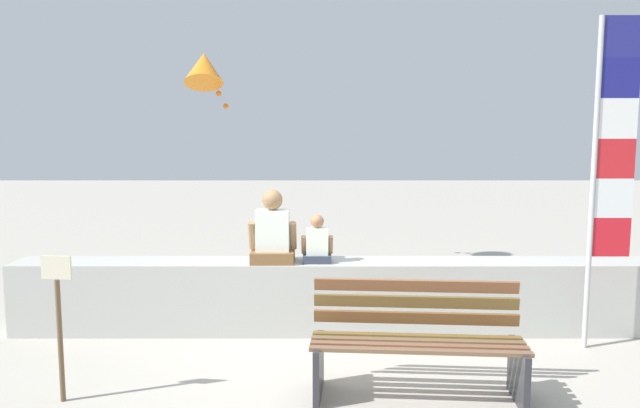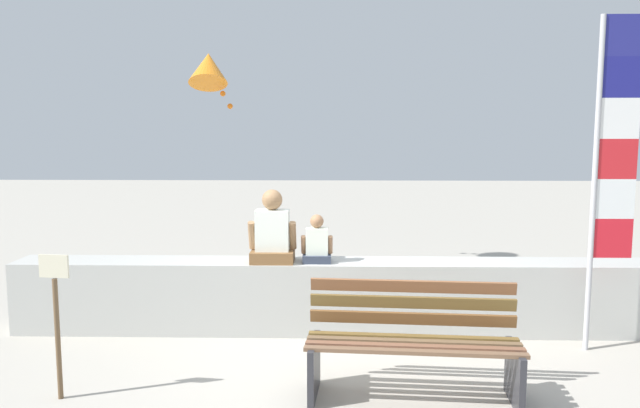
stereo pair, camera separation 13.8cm
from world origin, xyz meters
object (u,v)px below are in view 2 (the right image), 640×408
flag_banner (609,157)px  kite_orange (208,68)px  park_bench (413,344)px  sign_post (56,313)px  person_adult (272,234)px  person_child (317,244)px

flag_banner → kite_orange: bearing=144.5°
park_bench → kite_orange: 5.46m
kite_orange → sign_post: size_ratio=0.78×
person_adult → person_child: 0.47m
person_child → kite_orange: bearing=121.5°
sign_post → flag_banner: bearing=14.0°
flag_banner → kite_orange: 5.48m
flag_banner → sign_post: flag_banner is taller
flag_banner → person_adult: bearing=171.9°
sign_post → kite_orange: bearing=85.2°
flag_banner → kite_orange: (-4.37, 3.12, 1.13)m
person_child → flag_banner: flag_banner is taller
person_child → kite_orange: kite_orange is taller
kite_orange → park_bench: bearing=-59.7°
person_adult → sign_post: bearing=-133.2°
sign_post → person_adult: bearing=46.8°
park_bench → person_child: person_child is taller
park_bench → kite_orange: (-2.43, 4.16, 2.57)m
person_child → sign_post: (-1.99, -1.63, -0.25)m
park_bench → person_child: (-0.80, 1.50, 0.52)m
person_adult → kite_orange: size_ratio=0.83×
person_adult → park_bench: bearing=-49.9°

